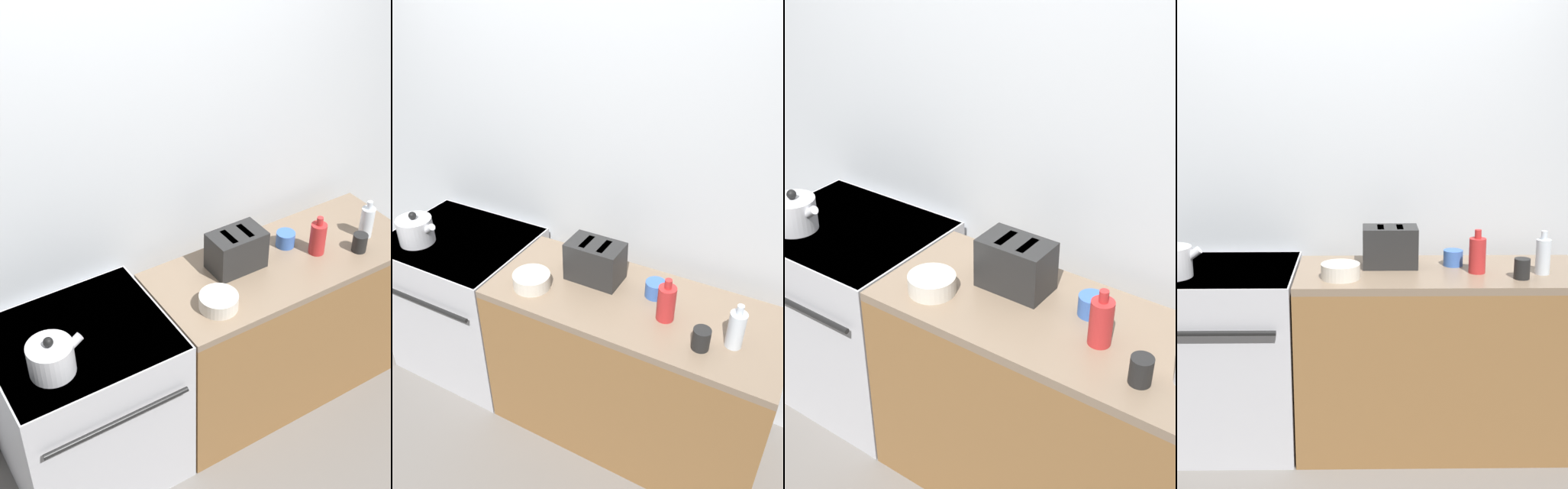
{
  "view_description": "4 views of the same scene",
  "coord_description": "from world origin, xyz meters",
  "views": [
    {
      "loc": [
        -1.32,
        -1.76,
        3.0
      ],
      "look_at": [
        0.01,
        0.35,
        1.15
      ],
      "focal_mm": 50.0,
      "sensor_mm": 36.0,
      "label": 1
    },
    {
      "loc": [
        1.14,
        -1.34,
        2.32
      ],
      "look_at": [
        0.22,
        0.37,
        1.09
      ],
      "focal_mm": 35.0,
      "sensor_mm": 36.0,
      "label": 2
    },
    {
      "loc": [
        1.4,
        -1.46,
        2.35
      ],
      "look_at": [
        0.13,
        0.32,
        1.08
      ],
      "focal_mm": 50.0,
      "sensor_mm": 36.0,
      "label": 3
    },
    {
      "loc": [
        0.12,
        -2.9,
        1.82
      ],
      "look_at": [
        0.17,
        0.29,
        1.03
      ],
      "focal_mm": 50.0,
      "sensor_mm": 36.0,
      "label": 4
    }
  ],
  "objects": [
    {
      "name": "ground_plane",
      "position": [
        0.0,
        0.0,
        0.0
      ],
      "size": [
        12.0,
        12.0,
        0.0
      ],
      "primitive_type": "plane",
      "color": "slate"
    },
    {
      "name": "wall_back",
      "position": [
        0.0,
        0.73,
        1.3
      ],
      "size": [
        8.0,
        0.05,
        2.6
      ],
      "color": "silver",
      "rests_on": "ground_plane"
    },
    {
      "name": "stove",
      "position": [
        -0.61,
        0.34,
        0.46
      ],
      "size": [
        0.79,
        0.71,
        0.9
      ],
      "color": "#B7B7BC",
      "rests_on": "ground_plane"
    },
    {
      "name": "counter_block",
      "position": [
        0.5,
        0.29,
        0.45
      ],
      "size": [
        1.41,
        0.58,
        0.9
      ],
      "color": "brown",
      "rests_on": "ground_plane"
    },
    {
      "name": "toaster",
      "position": [
        0.26,
        0.37,
        1.0
      ],
      "size": [
        0.27,
        0.17,
        0.2
      ],
      "color": "black",
      "rests_on": "counter_block"
    },
    {
      "name": "bottle_clear",
      "position": [
        0.98,
        0.23,
        0.99
      ],
      "size": [
        0.07,
        0.07,
        0.21
      ],
      "color": "silver",
      "rests_on": "counter_block"
    },
    {
      "name": "bottle_red",
      "position": [
        0.67,
        0.25,
        0.99
      ],
      "size": [
        0.08,
        0.08,
        0.21
      ],
      "color": "#B72828",
      "rests_on": "counter_block"
    },
    {
      "name": "cup_blue",
      "position": [
        0.57,
        0.38,
        0.94
      ],
      "size": [
        0.1,
        0.1,
        0.08
      ],
      "color": "#3860B2",
      "rests_on": "counter_block"
    },
    {
      "name": "cup_black",
      "position": [
        0.86,
        0.15,
        0.95
      ],
      "size": [
        0.08,
        0.08,
        0.1
      ],
      "color": "black",
      "rests_on": "counter_block"
    },
    {
      "name": "bowl",
      "position": [
        0.02,
        0.17,
        0.94
      ],
      "size": [
        0.18,
        0.18,
        0.07
      ],
      "color": "beige",
      "rests_on": "counter_block"
    }
  ]
}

